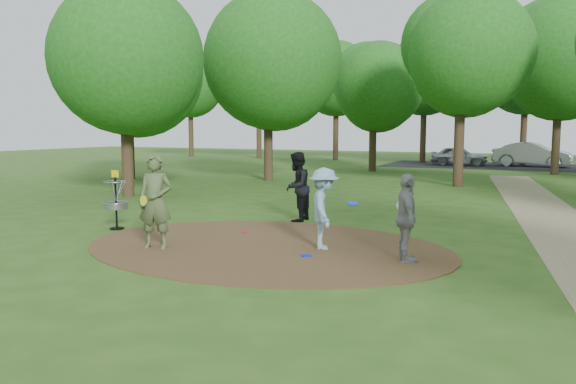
% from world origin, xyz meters
% --- Properties ---
extents(ground, '(100.00, 100.00, 0.00)m').
position_xyz_m(ground, '(0.00, 0.00, 0.00)').
color(ground, '#2D5119').
rests_on(ground, ground).
extents(dirt_clearing, '(8.40, 8.40, 0.02)m').
position_xyz_m(dirt_clearing, '(0.00, 0.00, 0.01)').
color(dirt_clearing, '#47301C').
rests_on(dirt_clearing, ground).
extents(parking_lot, '(14.00, 8.00, 0.01)m').
position_xyz_m(parking_lot, '(2.00, 30.00, 0.00)').
color(parking_lot, black).
rests_on(parking_lot, ground).
extents(player_observer_with_disc, '(0.87, 0.74, 2.07)m').
position_xyz_m(player_observer_with_disc, '(-2.09, -1.15, 1.03)').
color(player_observer_with_disc, '#4A5B34').
rests_on(player_observer_with_disc, ground).
extents(player_throwing_with_disc, '(1.34, 1.32, 1.78)m').
position_xyz_m(player_throwing_with_disc, '(1.26, 0.32, 0.89)').
color(player_throwing_with_disc, '#7FA7BE').
rests_on(player_throwing_with_disc, ground).
extents(player_walking_with_disc, '(0.78, 0.98, 1.96)m').
position_xyz_m(player_walking_with_disc, '(-0.76, 3.44, 0.98)').
color(player_walking_with_disc, black).
rests_on(player_walking_with_disc, ground).
extents(player_waiting_with_disc, '(0.81, 1.11, 1.75)m').
position_xyz_m(player_waiting_with_disc, '(3.16, -0.11, 0.87)').
color(player_waiting_with_disc, gray).
rests_on(player_waiting_with_disc, ground).
extents(disc_ground_blue, '(0.22, 0.22, 0.02)m').
position_xyz_m(disc_ground_blue, '(1.22, -0.55, 0.03)').
color(disc_ground_blue, '#0C1FD5').
rests_on(disc_ground_blue, dirt_clearing).
extents(disc_ground_red, '(0.22, 0.22, 0.02)m').
position_xyz_m(disc_ground_red, '(-1.15, 1.17, 0.03)').
color(disc_ground_red, red).
rests_on(disc_ground_red, dirt_clearing).
extents(car_left, '(3.92, 1.76, 1.31)m').
position_xyz_m(car_left, '(-0.03, 29.90, 0.65)').
color(car_left, '#ABAFB3').
rests_on(car_left, ground).
extents(car_right, '(5.12, 2.20, 1.64)m').
position_xyz_m(car_right, '(4.67, 30.34, 0.82)').
color(car_right, '#9C9EA3').
rests_on(car_right, ground).
extents(disc_golf_basket, '(0.63, 0.63, 1.54)m').
position_xyz_m(disc_golf_basket, '(-4.50, 0.30, 0.87)').
color(disc_golf_basket, black).
rests_on(disc_golf_basket, ground).
extents(tree_ring, '(37.79, 45.96, 9.64)m').
position_xyz_m(tree_ring, '(2.20, 9.90, 5.34)').
color(tree_ring, '#332316').
rests_on(tree_ring, ground).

